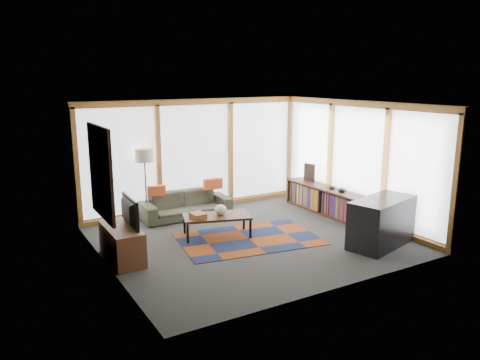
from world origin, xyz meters
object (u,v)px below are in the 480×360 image
floor_lamp (146,185)px  television (125,212)px  sofa (186,205)px  coffee_table (217,226)px  bar_counter (382,222)px  bookshelf (326,200)px  tv_console (122,243)px

floor_lamp → television: size_ratio=1.81×
sofa → coffee_table: size_ratio=1.53×
sofa → floor_lamp: (-0.84, 0.21, 0.51)m
bar_counter → floor_lamp: bearing=116.7°
coffee_table → bar_counter: bar_counter is taller
bookshelf → television: size_ratio=2.77×
sofa → coffee_table: bearing=-87.2°
sofa → floor_lamp: bearing=168.4°
bookshelf → television: bearing=-174.9°
coffee_table → television: (-1.88, -0.25, 0.63)m
bookshelf → bar_counter: 2.22m
coffee_table → bookshelf: bearing=3.5°
floor_lamp → bar_counter: (3.27, -3.67, -0.35)m
sofa → bar_counter: size_ratio=1.41×
tv_console → coffee_table: bearing=7.3°
sofa → tv_console: (-1.96, -1.74, 0.00)m
bookshelf → tv_console: bearing=-174.9°
tv_console → bar_counter: (4.39, -1.73, 0.15)m
coffee_table → tv_console: tv_console is taller
floor_lamp → bookshelf: size_ratio=0.66×
bar_counter → television: bearing=143.1°
television → sofa: bearing=-45.0°
bookshelf → television: (-4.80, -0.43, 0.54)m
tv_console → bar_counter: bar_counter is taller
bookshelf → floor_lamp: bearing=158.1°
television → bar_counter: (4.30, -1.73, -0.40)m
tv_console → bookshelf: bearing=5.1°
television → coffee_table: bearing=-80.3°
floor_lamp → bar_counter: 4.93m
television → floor_lamp: bearing=-25.8°
coffee_table → tv_console: size_ratio=1.10×
bar_counter → coffee_table: bearing=125.8°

